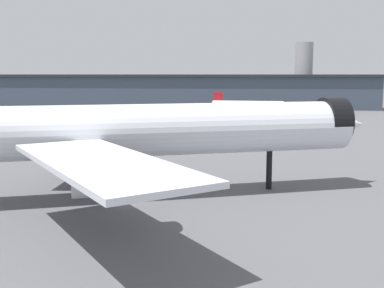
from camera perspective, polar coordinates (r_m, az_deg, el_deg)
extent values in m
plane|color=#56565B|center=(60.93, -8.62, -7.14)|extent=(900.00, 900.00, 0.00)
cylinder|color=silver|center=(62.18, -7.41, 1.62)|extent=(60.92, 21.92, 6.89)
cone|color=silver|center=(72.17, 17.50, 2.24)|extent=(9.03, 8.43, 6.75)
cylinder|color=black|center=(71.42, 16.57, 2.63)|extent=(4.74, 7.52, 6.96)
cube|color=silver|center=(79.04, -12.19, 2.32)|extent=(11.47, 28.06, 0.55)
cylinder|color=#B7BAC1|center=(76.09, -10.97, 0.40)|extent=(9.23, 5.80, 3.79)
cube|color=silver|center=(44.98, -10.98, -2.18)|extent=(23.01, 28.46, 0.55)
cylinder|color=#B7BAC1|center=(48.75, -9.36, -4.05)|extent=(9.23, 5.80, 3.79)
cylinder|color=black|center=(68.11, 9.30, -3.11)|extent=(0.83, 0.83, 5.51)
cylinder|color=black|center=(66.50, -10.28, -3.42)|extent=(0.83, 0.83, 5.51)
cylinder|color=black|center=(59.44, -9.85, -4.82)|extent=(0.83, 0.83, 5.51)
cylinder|color=white|center=(195.10, 6.94, 4.76)|extent=(30.19, 8.19, 3.03)
cone|color=white|center=(194.68, 11.38, 4.65)|extent=(3.80, 3.50, 2.97)
cone|color=white|center=(196.67, 2.55, 4.84)|extent=(4.38, 3.52, 2.88)
cylinder|color=black|center=(194.66, 11.21, 4.72)|extent=(1.87, 3.25, 3.06)
cube|color=white|center=(203.54, 6.45, 4.81)|extent=(10.61, 14.23, 0.24)
cylinder|color=#B7BAC1|center=(201.94, 6.61, 4.50)|extent=(4.44, 2.37, 1.67)
cube|color=white|center=(187.04, 6.06, 4.50)|extent=(6.67, 14.09, 0.24)
cylinder|color=#B7BAC1|center=(188.67, 6.32, 4.23)|extent=(4.44, 2.37, 1.67)
cube|color=red|center=(196.21, 3.25, 5.54)|extent=(3.61, 0.92, 4.85)
cube|color=white|center=(199.84, 3.21, 4.98)|extent=(3.61, 5.81, 0.18)
cube|color=white|center=(192.97, 2.93, 4.86)|extent=(3.61, 5.81, 0.18)
cylinder|color=black|center=(194.89, 9.76, 3.89)|extent=(0.36, 0.36, 2.42)
cylinder|color=black|center=(196.98, 6.52, 4.01)|extent=(0.36, 0.36, 2.42)
cylinder|color=black|center=(193.81, 6.45, 3.94)|extent=(0.36, 0.36, 2.42)
cube|color=#3D4756|center=(235.31, -3.10, 6.29)|extent=(201.43, 46.22, 14.91)
cube|color=#232628|center=(235.15, -3.11, 8.25)|extent=(201.70, 48.50, 1.20)
cylinder|color=#939399|center=(232.28, 13.32, 8.05)|extent=(8.26, 8.26, 31.12)
cube|color=black|center=(102.04, -4.73, -0.48)|extent=(3.46, 3.32, 0.30)
cube|color=#232833|center=(102.62, -5.11, -0.01)|extent=(2.02, 2.05, 1.20)
cube|color=#1E2D38|center=(103.01, -5.32, 0.16)|extent=(0.95, 1.06, 0.60)
cube|color=#232833|center=(101.53, -4.52, -0.17)|extent=(2.50, 2.47, 0.90)
cylinder|color=black|center=(102.34, -5.49, -0.54)|extent=(0.71, 0.67, 0.70)
cylinder|color=black|center=(103.41, -4.83, -0.44)|extent=(0.71, 0.67, 0.70)
cylinder|color=black|center=(100.71, -4.63, -0.68)|extent=(0.71, 0.67, 0.70)
cylinder|color=black|center=(101.80, -3.97, -0.57)|extent=(0.71, 0.67, 0.70)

